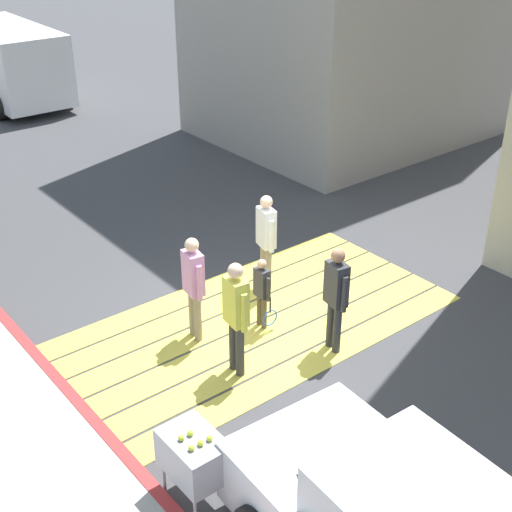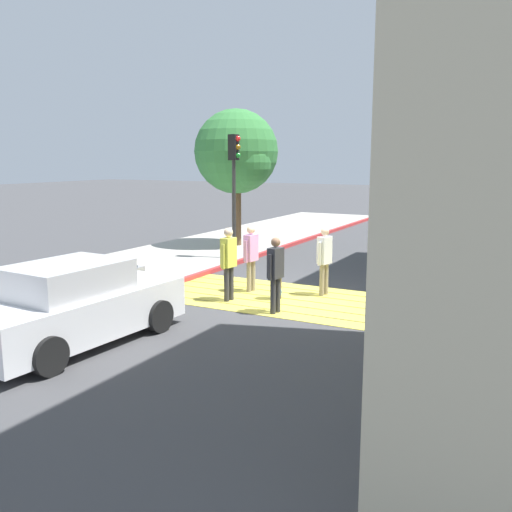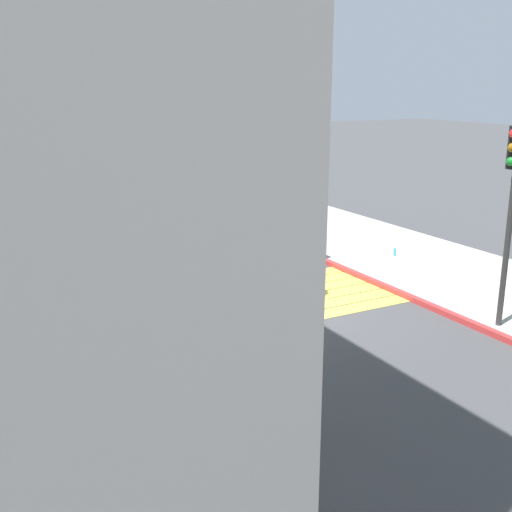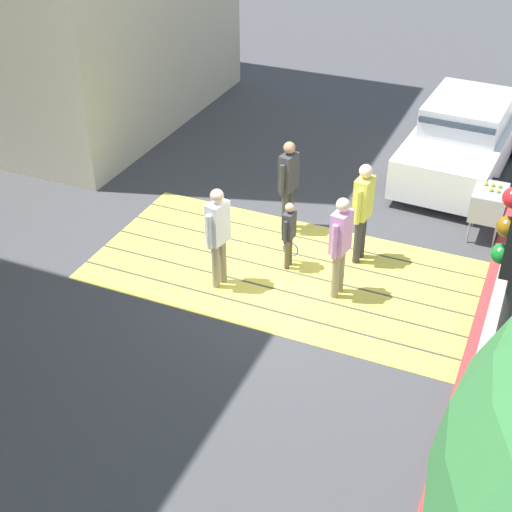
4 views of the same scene
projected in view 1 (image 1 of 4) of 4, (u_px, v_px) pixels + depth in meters
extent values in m
plane|color=#424244|center=(258.00, 322.00, 11.57)|extent=(120.00, 120.00, 0.00)
cube|color=#EAD64C|center=(315.00, 361.00, 10.63)|extent=(6.40, 0.50, 0.01)
cube|color=#EAD64C|center=(291.00, 345.00, 11.01)|extent=(6.40, 0.50, 0.01)
cube|color=#EAD64C|center=(268.00, 329.00, 11.38)|extent=(6.40, 0.50, 0.01)
cube|color=#EAD64C|center=(247.00, 315.00, 11.76)|extent=(6.40, 0.50, 0.01)
cube|color=#EAD64C|center=(227.00, 301.00, 12.14)|extent=(6.40, 0.50, 0.01)
cube|color=#EAD64C|center=(209.00, 288.00, 12.52)|extent=(6.40, 0.50, 0.01)
cube|color=#BC3333|center=(74.00, 400.00, 9.75)|extent=(0.16, 40.00, 0.13)
cube|color=#1E2833|center=(364.00, 468.00, 7.09)|extent=(1.49, 0.41, 0.49)
cylinder|color=black|center=(381.00, 462.00, 8.36)|extent=(0.26, 0.67, 0.66)
cube|color=silver|center=(8.00, 61.00, 22.23)|extent=(2.17, 5.23, 2.10)
cube|color=#19232D|center=(39.00, 64.00, 20.28)|extent=(1.89, 0.09, 0.70)
cylinder|color=black|center=(65.00, 94.00, 22.11)|extent=(0.27, 0.80, 0.80)
cylinder|color=black|center=(25.00, 74.00, 24.35)|extent=(0.27, 0.80, 0.80)
cube|color=#99999E|center=(194.00, 455.00, 7.96)|extent=(0.56, 0.80, 0.50)
cylinder|color=#99999E|center=(196.00, 461.00, 8.52)|extent=(0.04, 0.04, 0.45)
cylinder|color=#99999E|center=(164.00, 478.00, 8.28)|extent=(0.04, 0.04, 0.45)
cylinder|color=#99999E|center=(228.00, 493.00, 8.08)|extent=(0.04, 0.04, 0.45)
cylinder|color=#99999E|center=(195.00, 512.00, 7.84)|extent=(0.04, 0.04, 0.45)
sphere|color=#CCE033|center=(191.00, 448.00, 7.65)|extent=(0.07, 0.07, 0.07)
sphere|color=#CCE033|center=(201.00, 443.00, 7.72)|extent=(0.07, 0.07, 0.07)
sphere|color=#CCE033|center=(210.00, 438.00, 7.78)|extent=(0.07, 0.07, 0.07)
sphere|color=#CCE033|center=(181.00, 438.00, 7.79)|extent=(0.07, 0.07, 0.07)
sphere|color=#CCE033|center=(190.00, 433.00, 7.85)|extent=(0.07, 0.07, 0.07)
cylinder|color=gray|center=(193.00, 312.00, 11.07)|extent=(0.12, 0.12, 0.83)
cylinder|color=gray|center=(198.00, 318.00, 10.93)|extent=(0.12, 0.12, 0.83)
cube|color=#D18CC6|center=(193.00, 273.00, 10.64)|extent=(0.28, 0.39, 0.69)
sphere|color=beige|center=(192.00, 245.00, 10.42)|extent=(0.21, 0.21, 0.21)
cylinder|color=#D18CC6|center=(187.00, 271.00, 10.83)|extent=(0.09, 0.09, 0.59)
cylinder|color=#D18CC6|center=(199.00, 283.00, 10.51)|extent=(0.09, 0.09, 0.59)
cylinder|color=#333338|center=(331.00, 324.00, 10.80)|extent=(0.12, 0.12, 0.82)
cylinder|color=#333338|center=(337.00, 329.00, 10.66)|extent=(0.12, 0.12, 0.82)
cube|color=#333338|center=(336.00, 284.00, 10.37)|extent=(0.29, 0.39, 0.68)
sphere|color=#9E7051|center=(338.00, 256.00, 10.15)|extent=(0.21, 0.21, 0.21)
cylinder|color=#333338|center=(328.00, 281.00, 10.57)|extent=(0.09, 0.09, 0.58)
cylinder|color=#333338|center=(344.00, 294.00, 10.24)|extent=(0.09, 0.09, 0.58)
cylinder|color=gray|center=(264.00, 264.00, 12.43)|extent=(0.12, 0.12, 0.83)
cylinder|color=gray|center=(268.00, 269.00, 12.29)|extent=(0.12, 0.12, 0.83)
cube|color=white|center=(266.00, 227.00, 12.00)|extent=(0.31, 0.41, 0.69)
sphere|color=beige|center=(266.00, 202.00, 11.77)|extent=(0.21, 0.21, 0.21)
cylinder|color=white|center=(261.00, 226.00, 12.20)|extent=(0.09, 0.09, 0.59)
cylinder|color=white|center=(272.00, 236.00, 11.86)|extent=(0.09, 0.09, 0.59)
cylinder|color=#333338|center=(233.00, 344.00, 10.29)|extent=(0.13, 0.13, 0.86)
cylinder|color=#333338|center=(240.00, 351.00, 10.15)|extent=(0.13, 0.13, 0.86)
cube|color=#D8D84C|center=(236.00, 301.00, 9.85)|extent=(0.27, 0.40, 0.71)
sphere|color=beige|center=(235.00, 271.00, 9.62)|extent=(0.22, 0.22, 0.22)
cylinder|color=#D8D84C|center=(228.00, 299.00, 10.05)|extent=(0.09, 0.09, 0.61)
cylinder|color=#D8D84C|center=(244.00, 313.00, 9.72)|extent=(0.09, 0.09, 0.61)
cylinder|color=brown|center=(259.00, 310.00, 11.37)|extent=(0.09, 0.09, 0.58)
cylinder|color=brown|center=(264.00, 313.00, 11.28)|extent=(0.09, 0.09, 0.58)
cube|color=#333338|center=(262.00, 283.00, 11.07)|extent=(0.17, 0.26, 0.48)
sphere|color=tan|center=(262.00, 264.00, 10.91)|extent=(0.15, 0.15, 0.15)
cylinder|color=#333338|center=(256.00, 281.00, 11.21)|extent=(0.06, 0.06, 0.41)
cylinder|color=#333338|center=(268.00, 289.00, 10.98)|extent=(0.06, 0.06, 0.41)
cylinder|color=black|center=(270.00, 305.00, 11.12)|extent=(0.03, 0.03, 0.28)
torus|color=blue|center=(270.00, 318.00, 11.24)|extent=(0.28, 0.03, 0.28)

